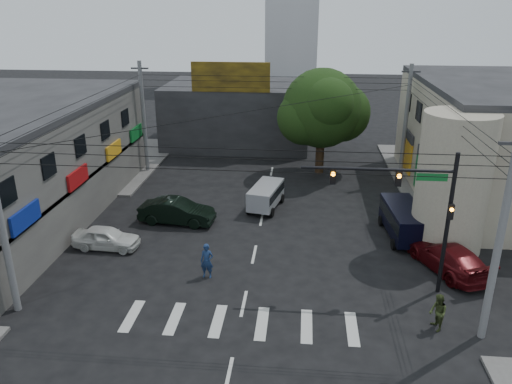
# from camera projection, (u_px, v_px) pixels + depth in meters

# --- Properties ---
(ground) EXTENTS (160.00, 160.00, 0.00)m
(ground) POSITION_uv_depth(u_px,v_px,m) (250.00, 272.00, 26.65)
(ground) COLOR black
(ground) RESTS_ON ground
(sidewalk_far_left) EXTENTS (16.00, 16.00, 0.15)m
(sidewalk_far_left) POSITION_uv_depth(u_px,v_px,m) (74.00, 161.00, 44.98)
(sidewalk_far_left) COLOR #514F4C
(sidewalk_far_left) RESTS_ON ground
(sidewalk_far_right) EXTENTS (16.00, 16.00, 0.15)m
(sidewalk_far_right) POSITION_uv_depth(u_px,v_px,m) (487.00, 173.00, 41.74)
(sidewalk_far_right) COLOR #514F4C
(sidewalk_far_right) RESTS_ON ground
(corner_column) EXTENTS (4.00, 4.00, 8.00)m
(corner_column) POSITION_uv_depth(u_px,v_px,m) (453.00, 183.00, 27.95)
(corner_column) COLOR gray
(corner_column) RESTS_ON ground
(building_far) EXTENTS (14.00, 10.00, 6.00)m
(building_far) POSITION_uv_depth(u_px,v_px,m) (238.00, 114.00, 50.12)
(building_far) COLOR #232326
(building_far) RESTS_ON ground
(billboard) EXTENTS (7.00, 0.30, 2.60)m
(billboard) POSITION_uv_depth(u_px,v_px,m) (231.00, 77.00, 44.03)
(billboard) COLOR olive
(billboard) RESTS_ON building_far
(street_tree) EXTENTS (6.40, 6.40, 8.70)m
(street_tree) POSITION_uv_depth(u_px,v_px,m) (322.00, 109.00, 40.15)
(street_tree) COLOR black
(street_tree) RESTS_ON ground
(traffic_gantry) EXTENTS (7.10, 0.35, 7.20)m
(traffic_gantry) POSITION_uv_depth(u_px,v_px,m) (414.00, 200.00, 23.29)
(traffic_gantry) COLOR black
(traffic_gantry) RESTS_ON ground
(utility_pole_near_left) EXTENTS (0.32, 0.32, 9.20)m
(utility_pole_near_left) POSITION_uv_depth(u_px,v_px,m) (0.00, 220.00, 21.77)
(utility_pole_near_left) COLOR #59595B
(utility_pole_near_left) RESTS_ON ground
(utility_pole_near_right) EXTENTS (0.32, 0.32, 9.20)m
(utility_pole_near_right) POSITION_uv_depth(u_px,v_px,m) (499.00, 241.00, 19.88)
(utility_pole_near_right) COLOR #59595B
(utility_pole_near_right) RESTS_ON ground
(utility_pole_far_left) EXTENTS (0.32, 0.32, 9.20)m
(utility_pole_far_left) POSITION_uv_depth(u_px,v_px,m) (144.00, 118.00, 40.83)
(utility_pole_far_left) COLOR #59595B
(utility_pole_far_left) RESTS_ON ground
(utility_pole_far_right) EXTENTS (0.32, 0.32, 9.20)m
(utility_pole_far_right) POSITION_uv_depth(u_px,v_px,m) (405.00, 124.00, 38.94)
(utility_pole_far_right) COLOR #59595B
(utility_pole_far_right) RESTS_ON ground
(dark_sedan) EXTENTS (2.62, 5.19, 1.60)m
(dark_sedan) POSITION_uv_depth(u_px,v_px,m) (177.00, 211.00, 32.32)
(dark_sedan) COLOR black
(dark_sedan) RESTS_ON ground
(white_compact) EXTENTS (1.98, 4.06, 1.33)m
(white_compact) POSITION_uv_depth(u_px,v_px,m) (106.00, 238.00, 29.03)
(white_compact) COLOR silver
(white_compact) RESTS_ON ground
(maroon_sedan) EXTENTS (5.90, 6.82, 1.54)m
(maroon_sedan) POSITION_uv_depth(u_px,v_px,m) (448.00, 257.00, 26.57)
(maroon_sedan) COLOR #490A0E
(maroon_sedan) RESTS_ON ground
(silver_minivan) EXTENTS (4.55, 3.22, 1.67)m
(silver_minivan) POSITION_uv_depth(u_px,v_px,m) (266.00, 197.00, 34.61)
(silver_minivan) COLOR #ABADB4
(silver_minivan) RESTS_ON ground
(navy_van) EXTENTS (5.22, 2.69, 1.96)m
(navy_van) POSITION_uv_depth(u_px,v_px,m) (403.00, 222.00, 30.31)
(navy_van) COLOR black
(navy_van) RESTS_ON ground
(traffic_officer) EXTENTS (0.75, 0.55, 1.88)m
(traffic_officer) POSITION_uv_depth(u_px,v_px,m) (207.00, 261.00, 25.85)
(traffic_officer) COLOR navy
(traffic_officer) RESTS_ON ground
(pedestrian_olive) EXTENTS (1.08, 0.97, 1.73)m
(pedestrian_olive) POSITION_uv_depth(u_px,v_px,m) (438.00, 313.00, 21.68)
(pedestrian_olive) COLOR #303B1B
(pedestrian_olive) RESTS_ON ground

